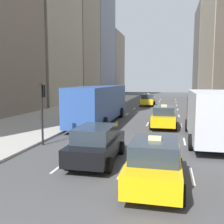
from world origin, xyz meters
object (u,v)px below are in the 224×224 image
(taxi_lead, at_px, (155,162))
(taxi_second, at_px, (164,117))
(box_truck, at_px, (209,115))
(traffic_light_pole, at_px, (42,104))
(sedan_black_near, at_px, (97,144))
(city_bus, at_px, (100,103))
(taxi_third, at_px, (148,100))

(taxi_lead, bearing_deg, taxi_second, 90.00)
(box_truck, xyz_separation_m, traffic_light_pole, (-9.55, -2.77, 0.70))
(taxi_lead, distance_m, taxi_second, 11.89)
(taxi_second, bearing_deg, sedan_black_near, -106.20)
(city_bus, bearing_deg, sedan_black_near, -75.44)
(sedan_black_near, xyz_separation_m, box_truck, (5.60, 5.21, 0.84))
(taxi_second, xyz_separation_m, city_bus, (-5.61, 1.19, 0.91))
(taxi_second, bearing_deg, taxi_third, 99.05)
(taxi_lead, bearing_deg, box_truck, 69.44)
(taxi_lead, xyz_separation_m, traffic_light_pole, (-6.75, 4.69, 1.53))
(taxi_second, relative_size, box_truck, 0.52)
(sedan_black_near, distance_m, box_truck, 7.69)
(city_bus, distance_m, traffic_light_pole, 8.49)
(taxi_second, distance_m, sedan_black_near, 10.03)
(box_truck, bearing_deg, taxi_third, 104.28)
(taxi_lead, bearing_deg, traffic_light_pole, 145.19)
(taxi_second, distance_m, traffic_light_pole, 9.98)
(taxi_second, relative_size, taxi_third, 1.00)
(sedan_black_near, relative_size, traffic_light_pole, 1.27)
(taxi_third, xyz_separation_m, traffic_light_pole, (-3.95, -24.78, 1.53))
(sedan_black_near, height_order, traffic_light_pole, traffic_light_pole)
(taxi_second, height_order, traffic_light_pole, traffic_light_pole)
(taxi_lead, height_order, taxi_second, same)
(city_bus, xyz_separation_m, box_truck, (8.41, -5.61, -0.08))
(taxi_third, xyz_separation_m, city_bus, (-2.81, -16.39, 0.91))
(city_bus, bearing_deg, taxi_lead, -66.78)
(city_bus, xyz_separation_m, traffic_light_pole, (-1.14, -8.39, 0.62))
(sedan_black_near, height_order, box_truck, box_truck)
(taxi_third, bearing_deg, taxi_second, -80.95)
(sedan_black_near, bearing_deg, traffic_light_pole, 148.31)
(sedan_black_near, bearing_deg, box_truck, 42.93)
(taxi_lead, distance_m, traffic_light_pole, 8.36)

